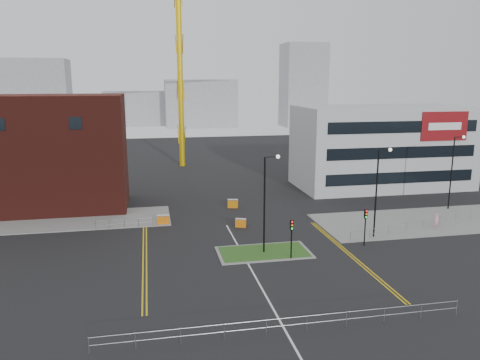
# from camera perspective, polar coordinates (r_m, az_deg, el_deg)

# --- Properties ---
(ground) EXTENTS (200.00, 200.00, 0.00)m
(ground) POSITION_cam_1_polar(r_m,az_deg,el_deg) (36.36, 2.92, -13.48)
(ground) COLOR black
(ground) RESTS_ON ground
(pavement_left) EXTENTS (28.00, 8.00, 0.12)m
(pavement_left) POSITION_cam_1_polar(r_m,az_deg,el_deg) (57.27, -22.76, -4.74)
(pavement_left) COLOR slate
(pavement_left) RESTS_ON ground
(pavement_right) EXTENTS (24.00, 10.00, 0.12)m
(pavement_right) POSITION_cam_1_polar(r_m,az_deg,el_deg) (56.99, 21.34, -4.70)
(pavement_right) COLOR slate
(pavement_right) RESTS_ON ground
(island_kerb) EXTENTS (8.60, 4.60, 0.08)m
(island_kerb) POSITION_cam_1_polar(r_m,az_deg,el_deg) (43.94, 2.92, -8.80)
(island_kerb) COLOR slate
(island_kerb) RESTS_ON ground
(grass_island) EXTENTS (8.00, 4.00, 0.12)m
(grass_island) POSITION_cam_1_polar(r_m,az_deg,el_deg) (43.93, 2.92, -8.78)
(grass_island) COLOR #29551C
(grass_island) RESTS_ON ground
(brick_building) EXTENTS (24.20, 10.07, 14.24)m
(brick_building) POSITION_cam_1_polar(r_m,az_deg,el_deg) (62.25, -24.88, 2.78)
(brick_building) COLOR #4A1712
(brick_building) RESTS_ON ground
(office_block) EXTENTS (25.00, 12.20, 12.00)m
(office_block) POSITION_cam_1_polar(r_m,az_deg,el_deg) (72.97, 16.87, 3.91)
(office_block) COLOR #B3B6B8
(office_block) RESTS_ON ground
(tower_crane) EXTENTS (52.09, 11.79, 38.47)m
(tower_crane) POSITION_cam_1_polar(r_m,az_deg,el_deg) (89.43, -3.73, 18.99)
(tower_crane) COLOR yellow
(tower_crane) RESTS_ON ground
(streetlamp_island) EXTENTS (1.46, 0.36, 9.18)m
(streetlamp_island) POSITION_cam_1_polar(r_m,az_deg,el_deg) (42.38, 3.29, -1.97)
(streetlamp_island) COLOR black
(streetlamp_island) RESTS_ON ground
(streetlamp_right_near) EXTENTS (1.46, 0.36, 9.18)m
(streetlamp_right_near) POSITION_cam_1_polar(r_m,az_deg,el_deg) (48.49, 16.55, -0.67)
(streetlamp_right_near) COLOR black
(streetlamp_right_near) RESTS_ON ground
(streetlamp_right_far) EXTENTS (1.46, 0.36, 9.18)m
(streetlamp_right_far) POSITION_cam_1_polar(r_m,az_deg,el_deg) (62.49, 24.59, 1.50)
(streetlamp_right_far) COLOR black
(streetlamp_right_far) RESTS_ON ground
(traffic_light_island) EXTENTS (0.28, 0.33, 3.65)m
(traffic_light_island) POSITION_cam_1_polar(r_m,az_deg,el_deg) (41.78, 6.31, -6.30)
(traffic_light_island) COLOR black
(traffic_light_island) RESTS_ON ground
(traffic_light_right) EXTENTS (0.28, 0.33, 3.65)m
(traffic_light_right) POSITION_cam_1_polar(r_m,az_deg,el_deg) (46.46, 15.06, -4.75)
(traffic_light_right) COLOR black
(traffic_light_right) RESTS_ON ground
(railing_front) EXTENTS (24.05, 0.05, 1.10)m
(railing_front) POSITION_cam_1_polar(r_m,az_deg,el_deg) (30.87, 5.75, -16.83)
(railing_front) COLOR gray
(railing_front) RESTS_ON ground
(railing_left) EXTENTS (6.05, 0.05, 1.10)m
(railing_left) POSITION_cam_1_polar(r_m,az_deg,el_deg) (52.07, -13.92, -4.97)
(railing_left) COLOR gray
(railing_left) RESTS_ON ground
(railing_right) EXTENTS (19.05, 5.05, 1.10)m
(railing_right) POSITION_cam_1_polar(r_m,az_deg,el_deg) (53.99, 21.46, -4.82)
(railing_right) COLOR gray
(railing_right) RESTS_ON ground
(centre_line) EXTENTS (0.15, 30.00, 0.01)m
(centre_line) POSITION_cam_1_polar(r_m,az_deg,el_deg) (38.12, 2.17, -12.21)
(centre_line) COLOR silver
(centre_line) RESTS_ON ground
(yellow_left_a) EXTENTS (0.12, 24.00, 0.01)m
(yellow_left_a) POSITION_cam_1_polar(r_m,az_deg,el_deg) (44.65, -11.72, -8.75)
(yellow_left_a) COLOR gold
(yellow_left_a) RESTS_ON ground
(yellow_left_b) EXTENTS (0.12, 24.00, 0.01)m
(yellow_left_b) POSITION_cam_1_polar(r_m,az_deg,el_deg) (44.64, -11.33, -8.74)
(yellow_left_b) COLOR gold
(yellow_left_b) RESTS_ON ground
(yellow_right_a) EXTENTS (0.12, 20.00, 0.01)m
(yellow_right_a) POSITION_cam_1_polar(r_m,az_deg,el_deg) (44.54, 13.08, -8.86)
(yellow_right_a) COLOR gold
(yellow_right_a) RESTS_ON ground
(yellow_right_b) EXTENTS (0.12, 20.00, 0.01)m
(yellow_right_b) POSITION_cam_1_polar(r_m,az_deg,el_deg) (44.66, 13.43, -8.82)
(yellow_right_b) COLOR gold
(yellow_right_b) RESTS_ON ground
(skyline_a) EXTENTS (18.00, 12.00, 22.00)m
(skyline_a) POSITION_cam_1_polar(r_m,az_deg,el_deg) (155.19, -23.34, 9.34)
(skyline_a) COLOR gray
(skyline_a) RESTS_ON ground
(skyline_b) EXTENTS (24.00, 12.00, 16.00)m
(skyline_b) POSITION_cam_1_polar(r_m,az_deg,el_deg) (163.00, -4.83, 9.29)
(skyline_b) COLOR gray
(skyline_b) RESTS_ON ground
(skyline_c) EXTENTS (14.00, 12.00, 28.00)m
(skyline_c) POSITION_cam_1_polar(r_m,az_deg,el_deg) (165.57, 7.70, 11.35)
(skyline_c) COLOR gray
(skyline_c) RESTS_ON ground
(skyline_d) EXTENTS (30.00, 12.00, 12.00)m
(skyline_d) POSITION_cam_1_polar(r_m,az_deg,el_deg) (172.08, -11.24, 8.58)
(skyline_d) COLOR gray
(skyline_d) RESTS_ON ground
(pedestrian) EXTENTS (0.73, 0.59, 1.71)m
(pedestrian) POSITION_cam_1_polar(r_m,az_deg,el_deg) (54.66, 22.85, -4.65)
(pedestrian) COLOR pink
(pedestrian) RESTS_ON ground
(barrier_left) EXTENTS (1.35, 0.48, 1.12)m
(barrier_left) POSITION_cam_1_polar(r_m,az_deg,el_deg) (52.52, -9.36, -4.78)
(barrier_left) COLOR orange
(barrier_left) RESTS_ON ground
(barrier_mid) EXTENTS (1.36, 0.72, 1.09)m
(barrier_mid) POSITION_cam_1_polar(r_m,az_deg,el_deg) (58.68, -0.88, -2.85)
(barrier_mid) COLOR #C46F0A
(barrier_mid) RESTS_ON ground
(barrier_right) EXTENTS (1.22, 0.76, 0.97)m
(barrier_right) POSITION_cam_1_polar(r_m,az_deg,el_deg) (51.04, 0.09, -5.21)
(barrier_right) COLOR orange
(barrier_right) RESTS_ON ground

